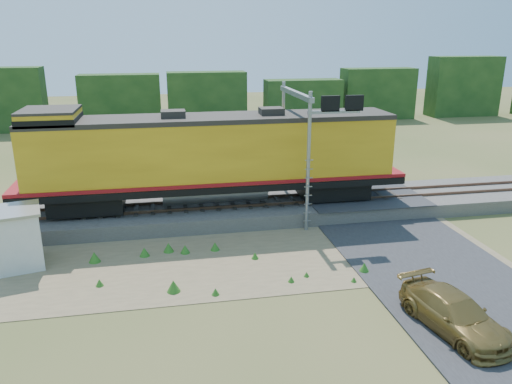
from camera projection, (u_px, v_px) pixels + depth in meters
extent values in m
plane|color=#475123|center=(269.00, 259.00, 23.54)|extent=(140.00, 140.00, 0.00)
cube|color=slate|center=(248.00, 209.00, 29.03)|extent=(70.00, 5.00, 0.80)
cube|color=brown|center=(250.00, 206.00, 28.22)|extent=(70.00, 0.10, 0.16)
cube|color=brown|center=(246.00, 198.00, 29.56)|extent=(70.00, 0.10, 0.16)
cube|color=#8C7754|center=(226.00, 258.00, 23.65)|extent=(26.00, 8.00, 0.03)
cube|color=#38383A|center=(362.00, 195.00, 30.15)|extent=(7.00, 5.20, 0.06)
cube|color=#38383A|center=(293.00, 150.00, 45.37)|extent=(7.00, 24.00, 0.08)
cube|color=#193914|center=(201.00, 96.00, 58.14)|extent=(36.00, 3.00, 6.50)
cube|color=#193914|center=(506.00, 91.00, 65.31)|extent=(50.00, 3.00, 6.00)
cube|color=black|center=(87.00, 201.00, 27.15)|extent=(3.87, 2.47, 0.97)
cube|color=black|center=(332.00, 187.00, 29.63)|extent=(3.87, 2.47, 0.97)
cube|color=black|center=(215.00, 183.00, 28.18)|extent=(21.51, 3.23, 0.39)
cylinder|color=gray|center=(215.00, 191.00, 28.34)|extent=(5.92, 1.29, 1.29)
cube|color=gold|center=(214.00, 151.00, 27.62)|extent=(19.90, 3.12, 3.33)
cube|color=maroon|center=(215.00, 177.00, 28.08)|extent=(21.51, 3.28, 0.19)
cube|color=#28231E|center=(213.00, 118.00, 27.08)|extent=(19.90, 3.17, 0.26)
cube|color=gold|center=(50.00, 118.00, 25.51)|extent=(2.80, 3.12, 0.75)
cube|color=#28231E|center=(49.00, 110.00, 25.39)|extent=(2.80, 3.17, 0.13)
cube|color=black|center=(50.00, 119.00, 25.53)|extent=(2.85, 3.17, 0.38)
cube|color=maroon|center=(23.00, 166.00, 25.96)|extent=(0.11, 2.15, 1.29)
cube|color=#28231E|center=(173.00, 115.00, 26.62)|extent=(1.29, 1.08, 0.48)
cube|color=#28231E|center=(271.00, 112.00, 27.57)|extent=(1.29, 1.08, 0.48)
cube|color=silver|center=(16.00, 240.00, 22.43)|extent=(2.55, 2.55, 2.63)
cube|color=gray|center=(11.00, 211.00, 22.02)|extent=(2.80, 2.80, 0.13)
cylinder|color=gray|center=(308.00, 164.00, 25.89)|extent=(0.19, 0.19, 7.43)
cylinder|color=gray|center=(283.00, 142.00, 31.14)|extent=(0.19, 0.19, 7.43)
cube|color=gray|center=(296.00, 94.00, 27.52)|extent=(0.27, 6.20, 0.27)
cube|color=gray|center=(334.00, 112.00, 25.32)|extent=(2.76, 0.16, 0.16)
cube|color=black|center=(330.00, 104.00, 25.15)|extent=(0.96, 0.16, 0.80)
cube|color=black|center=(354.00, 103.00, 25.38)|extent=(0.96, 0.16, 0.80)
imported|color=olive|center=(454.00, 314.00, 17.70)|extent=(2.71, 4.89, 1.34)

